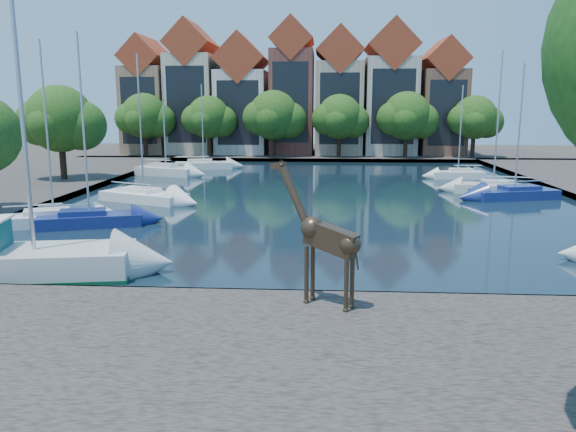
# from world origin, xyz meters

# --- Properties ---
(ground) EXTENTS (160.00, 160.00, 0.00)m
(ground) POSITION_xyz_m (0.00, 0.00, 0.00)
(ground) COLOR #38332B
(ground) RESTS_ON ground
(water_basin) EXTENTS (38.00, 50.00, 0.08)m
(water_basin) POSITION_xyz_m (0.00, 24.00, 0.04)
(water_basin) COLOR black
(water_basin) RESTS_ON ground
(near_quay) EXTENTS (50.00, 14.00, 0.50)m
(near_quay) POSITION_xyz_m (0.00, -7.00, 0.25)
(near_quay) COLOR #4D4743
(near_quay) RESTS_ON ground
(far_quay) EXTENTS (60.00, 16.00, 0.50)m
(far_quay) POSITION_xyz_m (0.00, 56.00, 0.25)
(far_quay) COLOR #4D4743
(far_quay) RESTS_ON ground
(left_quay) EXTENTS (14.00, 52.00, 0.50)m
(left_quay) POSITION_xyz_m (-25.00, 24.00, 0.25)
(left_quay) COLOR #4D4743
(left_quay) RESTS_ON ground
(townhouse_west_end) EXTENTS (5.44, 9.18, 14.93)m
(townhouse_west_end) POSITION_xyz_m (-23.00, 55.99, 7.36)
(townhouse_west_end) COLOR #987152
(townhouse_west_end) RESTS_ON far_quay
(townhouse_west_mid) EXTENTS (5.94, 9.18, 16.79)m
(townhouse_west_mid) POSITION_xyz_m (-17.00, 55.99, 8.23)
(townhouse_west_mid) COLOR beige
(townhouse_west_mid) RESTS_ON far_quay
(townhouse_west_inner) EXTENTS (6.43, 9.18, 15.15)m
(townhouse_west_inner) POSITION_xyz_m (-10.50, 55.99, 7.35)
(townhouse_west_inner) COLOR silver
(townhouse_west_inner) RESTS_ON far_quay
(townhouse_center) EXTENTS (5.44, 9.18, 16.93)m
(townhouse_center) POSITION_xyz_m (-4.00, 55.99, 8.36)
(townhouse_center) COLOR brown
(townhouse_center) RESTS_ON far_quay
(townhouse_east_inner) EXTENTS (5.94, 9.18, 15.79)m
(townhouse_east_inner) POSITION_xyz_m (2.00, 55.99, 7.73)
(townhouse_east_inner) COLOR tan
(townhouse_east_inner) RESTS_ON far_quay
(townhouse_east_mid) EXTENTS (6.43, 9.18, 16.65)m
(townhouse_east_mid) POSITION_xyz_m (8.50, 55.99, 8.10)
(townhouse_east_mid) COLOR beige
(townhouse_east_mid) RESTS_ON far_quay
(townhouse_east_end) EXTENTS (5.44, 9.18, 14.43)m
(townhouse_east_end) POSITION_xyz_m (15.00, 55.99, 7.11)
(townhouse_east_end) COLOR brown
(townhouse_east_end) RESTS_ON far_quay
(far_tree_far_west) EXTENTS (7.28, 5.60, 7.68)m
(far_tree_far_west) POSITION_xyz_m (-21.90, 50.49, 5.18)
(far_tree_far_west) COLOR #332114
(far_tree_far_west) RESTS_ON far_quay
(far_tree_west) EXTENTS (6.76, 5.20, 7.36)m
(far_tree_west) POSITION_xyz_m (-13.91, 50.49, 5.08)
(far_tree_west) COLOR #332114
(far_tree_west) RESTS_ON far_quay
(far_tree_mid_west) EXTENTS (7.80, 6.00, 8.00)m
(far_tree_mid_west) POSITION_xyz_m (-5.89, 50.49, 5.29)
(far_tree_mid_west) COLOR #332114
(far_tree_mid_west) RESTS_ON far_quay
(far_tree_mid_east) EXTENTS (7.02, 5.40, 7.52)m
(far_tree_mid_east) POSITION_xyz_m (2.10, 50.49, 5.13)
(far_tree_mid_east) COLOR #332114
(far_tree_mid_east) RESTS_ON far_quay
(far_tree_east) EXTENTS (7.54, 5.80, 7.84)m
(far_tree_east) POSITION_xyz_m (10.11, 50.49, 5.24)
(far_tree_east) COLOR #332114
(far_tree_east) RESTS_ON far_quay
(far_tree_far_east) EXTENTS (6.76, 5.20, 7.36)m
(far_tree_far_east) POSITION_xyz_m (18.09, 50.49, 5.08)
(far_tree_far_east) COLOR #332114
(far_tree_far_east) RESTS_ON far_quay
(side_tree_left_far) EXTENTS (7.28, 5.60, 7.88)m
(side_tree_left_far) POSITION_xyz_m (-21.90, 27.99, 5.38)
(side_tree_left_far) COLOR #332114
(side_tree_left_far) RESTS_ON left_quay
(giraffe_statue) EXTENTS (2.87, 1.81, 4.46)m
(giraffe_statue) POSITION_xyz_m (0.16, -1.38, 2.69)
(giraffe_statue) COLOR #3C2C1E
(giraffe_statue) RESTS_ON near_quay
(sailboat_left_a) EXTENTS (5.73, 3.97, 10.08)m
(sailboat_left_a) POSITION_xyz_m (-15.00, 11.69, 0.59)
(sailboat_left_a) COLOR white
(sailboat_left_a) RESTS_ON water_basin
(sailboat_left_b) EXTENTS (5.87, 3.59, 10.41)m
(sailboat_left_b) POSITION_xyz_m (-12.81, 11.40, 0.62)
(sailboat_left_b) COLOR navy
(sailboat_left_b) RESTS_ON water_basin
(sailboat_left_c) EXTENTS (6.71, 4.60, 9.99)m
(sailboat_left_c) POSITION_xyz_m (-12.38, 19.62, 0.58)
(sailboat_left_c) COLOR white
(sailboat_left_c) RESTS_ON water_basin
(sailboat_left_d) EXTENTS (6.30, 3.83, 9.47)m
(sailboat_left_d) POSITION_xyz_m (-14.90, 34.23, 0.69)
(sailboat_left_d) COLOR silver
(sailboat_left_d) RESTS_ON water_basin
(sailboat_left_e) EXTENTS (6.21, 3.29, 8.70)m
(sailboat_left_e) POSITION_xyz_m (-12.51, 40.12, 0.62)
(sailboat_left_e) COLOR silver
(sailboat_left_e) RESTS_ON water_basin
(sailboat_right_b) EXTENTS (6.47, 3.73, 9.47)m
(sailboat_right_b) POSITION_xyz_m (13.86, 22.38, 0.60)
(sailboat_right_b) COLOR navy
(sailboat_right_b) RESTS_ON water_basin
(sailboat_right_c) EXTENTS (5.98, 3.25, 10.58)m
(sailboat_right_c) POSITION_xyz_m (13.07, 24.89, 0.64)
(sailboat_right_c) COLOR silver
(sailboat_right_c) RESTS_ON water_basin
(sailboat_right_d) EXTENTS (4.68, 1.85, 8.37)m
(sailboat_right_d) POSITION_xyz_m (12.46, 33.68, 0.60)
(sailboat_right_d) COLOR white
(sailboat_right_d) RESTS_ON water_basin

